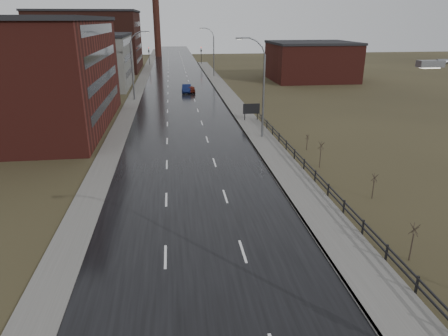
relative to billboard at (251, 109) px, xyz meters
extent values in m
cube|color=black|center=(-9.10, 15.66, -1.64)|extent=(14.00, 300.00, 0.06)
cube|color=#595651|center=(-0.50, -9.34, -1.58)|extent=(3.20, 180.00, 0.18)
cube|color=slate|center=(-2.02, -9.34, -1.58)|extent=(0.16, 180.00, 0.18)
cube|color=#595651|center=(-17.30, 15.66, -1.61)|extent=(2.40, 260.00, 0.12)
cube|color=#471914|center=(-30.10, 0.66, 4.83)|extent=(22.00, 28.00, 13.00)
cube|color=black|center=(-30.10, 0.66, 11.58)|extent=(22.44, 28.56, 0.50)
cube|color=black|center=(-19.12, 0.66, 1.33)|extent=(0.06, 22.40, 1.20)
cube|color=black|center=(-19.12, 0.66, 4.33)|extent=(0.06, 22.40, 1.20)
cube|color=black|center=(-19.12, 0.66, 7.33)|extent=(0.06, 22.40, 1.20)
cube|color=black|center=(-19.12, 0.66, 10.33)|extent=(0.06, 22.40, 1.20)
cube|color=slate|center=(-27.10, 33.66, 3.33)|extent=(16.00, 20.00, 10.00)
cube|color=black|center=(-27.10, 33.66, 8.58)|extent=(16.32, 20.40, 0.50)
cube|color=black|center=(-19.12, 33.66, 1.33)|extent=(0.06, 16.00, 1.20)
cube|color=black|center=(-19.12, 33.66, 4.33)|extent=(0.06, 16.00, 1.20)
cube|color=black|center=(-19.12, 33.66, 7.33)|extent=(0.06, 16.00, 1.20)
cube|color=#331611|center=(-32.10, 63.66, 5.83)|extent=(26.00, 24.00, 15.00)
cube|color=black|center=(-32.10, 63.66, 13.58)|extent=(26.52, 24.48, 0.50)
cube|color=black|center=(-19.12, 63.66, 1.33)|extent=(0.06, 19.20, 1.20)
cube|color=black|center=(-19.12, 63.66, 4.33)|extent=(0.06, 19.20, 1.20)
cube|color=black|center=(-19.12, 63.66, 7.33)|extent=(0.06, 19.20, 1.20)
cube|color=black|center=(-19.12, 63.66, 10.33)|extent=(0.06, 19.20, 1.20)
cube|color=#471914|center=(21.20, 37.66, 2.33)|extent=(18.00, 16.00, 8.00)
cube|color=black|center=(21.20, 37.66, 6.58)|extent=(18.36, 16.32, 0.50)
cylinder|color=#331611|center=(-15.10, 105.66, 13.33)|extent=(2.40, 2.40, 30.00)
cube|color=slate|center=(-3.56, -42.34, 10.30)|extent=(0.70, 0.28, 0.18)
cube|color=silver|center=(-3.56, -42.34, 10.20)|extent=(0.50, 0.20, 0.04)
cylinder|color=slate|center=(-0.30, -8.34, 3.08)|extent=(0.24, 0.24, 9.50)
cylinder|color=slate|center=(-0.47, -8.34, 8.24)|extent=(0.51, 0.14, 0.98)
cylinder|color=slate|center=(-0.94, -8.34, 8.95)|extent=(0.81, 0.14, 0.81)
cylinder|color=slate|center=(-1.66, -8.34, 9.43)|extent=(0.98, 0.14, 0.51)
cylinder|color=slate|center=(-2.50, -8.34, 9.59)|extent=(1.01, 0.14, 0.14)
cube|color=slate|center=(-3.19, -8.34, 9.54)|extent=(0.70, 0.28, 0.18)
cube|color=silver|center=(-3.19, -8.34, 9.44)|extent=(0.50, 0.20, 0.04)
cylinder|color=slate|center=(-17.10, 17.66, 3.08)|extent=(0.24, 0.24, 9.50)
cylinder|color=slate|center=(-16.93, 17.66, 8.24)|extent=(0.51, 0.14, 0.98)
cylinder|color=slate|center=(-16.46, 17.66, 8.95)|extent=(0.81, 0.14, 0.81)
cylinder|color=slate|center=(-15.74, 17.66, 9.43)|extent=(0.98, 0.14, 0.51)
cylinder|color=slate|center=(-14.90, 17.66, 9.59)|extent=(1.01, 0.14, 0.14)
cube|color=slate|center=(-14.21, 17.66, 9.54)|extent=(0.70, 0.28, 0.18)
cube|color=silver|center=(-14.21, 17.66, 9.44)|extent=(0.50, 0.20, 0.04)
cylinder|color=slate|center=(-0.30, 45.66, 3.08)|extent=(0.24, 0.24, 9.50)
cylinder|color=slate|center=(-0.47, 45.66, 8.24)|extent=(0.51, 0.14, 0.98)
cylinder|color=slate|center=(-0.94, 45.66, 8.95)|extent=(0.81, 0.14, 0.81)
cylinder|color=slate|center=(-1.66, 45.66, 9.43)|extent=(0.98, 0.14, 0.51)
cylinder|color=slate|center=(-2.50, 45.66, 9.59)|extent=(1.01, 0.14, 0.14)
cube|color=slate|center=(-3.19, 45.66, 9.54)|extent=(0.70, 0.28, 0.18)
cube|color=silver|center=(-3.19, 45.66, 9.44)|extent=(0.50, 0.20, 0.04)
cube|color=black|center=(1.20, -37.34, -1.12)|extent=(0.10, 0.10, 1.10)
cube|color=black|center=(1.20, -34.34, -1.12)|extent=(0.10, 0.10, 1.10)
cube|color=black|center=(1.20, -31.34, -1.12)|extent=(0.10, 0.10, 1.10)
cube|color=black|center=(1.20, -28.34, -1.12)|extent=(0.10, 0.10, 1.10)
cube|color=black|center=(1.20, -25.34, -1.12)|extent=(0.10, 0.10, 1.10)
cube|color=black|center=(1.20, -22.34, -1.12)|extent=(0.10, 0.10, 1.10)
cube|color=black|center=(1.20, -19.34, -1.12)|extent=(0.10, 0.10, 1.10)
cube|color=black|center=(1.20, -16.34, -1.12)|extent=(0.10, 0.10, 1.10)
cube|color=black|center=(1.20, -13.34, -1.12)|extent=(0.10, 0.10, 1.10)
cube|color=black|center=(1.20, -10.34, -1.12)|extent=(0.10, 0.10, 1.10)
cube|color=black|center=(1.20, -7.34, -1.12)|extent=(0.10, 0.10, 1.10)
cube|color=black|center=(1.20, -4.34, -1.12)|extent=(0.10, 0.10, 1.10)
cube|color=black|center=(1.20, -1.34, -1.12)|extent=(0.10, 0.10, 1.10)
cube|color=black|center=(1.20, -25.84, -0.72)|extent=(0.08, 53.00, 0.10)
cube|color=black|center=(1.20, -25.84, -1.12)|extent=(0.08, 53.00, 0.10)
cylinder|color=#382D23|center=(2.63, -34.41, -0.80)|extent=(0.08, 0.08, 1.74)
cylinder|color=#382D23|center=(2.68, -34.41, 0.33)|extent=(0.04, 0.59, 0.69)
cylinder|color=#382D23|center=(2.64, -34.36, 0.33)|extent=(0.56, 0.22, 0.69)
cylinder|color=#382D23|center=(2.58, -34.38, 0.33)|extent=(0.33, 0.50, 0.70)
cylinder|color=#382D23|center=(2.58, -34.44, 0.33)|extent=(0.33, 0.50, 0.70)
cylinder|color=#382D23|center=(2.64, -34.46, 0.33)|extent=(0.56, 0.22, 0.69)
cylinder|color=#382D23|center=(4.52, -26.08, -0.91)|extent=(0.08, 0.08, 1.51)
cylinder|color=#382D23|center=(4.57, -26.08, 0.06)|extent=(0.04, 0.51, 0.60)
cylinder|color=#382D23|center=(4.53, -26.03, 0.06)|extent=(0.49, 0.20, 0.61)
cylinder|color=#382D23|center=(4.48, -26.05, 0.06)|extent=(0.29, 0.43, 0.61)
cylinder|color=#382D23|center=(4.48, -26.11, 0.06)|extent=(0.29, 0.43, 0.61)
cylinder|color=#382D23|center=(4.53, -26.12, 0.06)|extent=(0.49, 0.20, 0.61)
cylinder|color=#382D23|center=(2.90, -18.86, -0.73)|extent=(0.08, 0.08, 1.87)
cylinder|color=#382D23|center=(2.95, -18.86, 0.48)|extent=(0.04, 0.63, 0.74)
cylinder|color=#382D23|center=(2.91, -18.81, 0.48)|extent=(0.60, 0.24, 0.75)
cylinder|color=#382D23|center=(2.86, -18.83, 0.48)|extent=(0.36, 0.53, 0.75)
cylinder|color=#382D23|center=(2.86, -18.88, 0.48)|extent=(0.36, 0.53, 0.75)
cylinder|color=#382D23|center=(2.91, -18.90, 0.48)|extent=(0.60, 0.24, 0.75)
cylinder|color=#382D23|center=(3.42, -13.50, -1.03)|extent=(0.08, 0.08, 1.27)
cylinder|color=#382D23|center=(3.47, -13.50, -0.21)|extent=(0.04, 0.44, 0.51)
cylinder|color=#382D23|center=(3.44, -13.45, -0.21)|extent=(0.42, 0.17, 0.52)
cylinder|color=#382D23|center=(3.38, -13.47, -0.21)|extent=(0.25, 0.37, 0.52)
cylinder|color=#382D23|center=(3.38, -13.53, -0.21)|extent=(0.25, 0.37, 0.52)
cylinder|color=#382D23|center=(3.44, -13.55, -0.21)|extent=(0.42, 0.17, 0.52)
cube|color=black|center=(-0.88, 0.06, -0.77)|extent=(0.10, 0.10, 1.80)
cube|color=black|center=(0.88, 0.06, -0.77)|extent=(0.10, 0.10, 1.80)
cube|color=silver|center=(0.00, 0.01, 0.08)|extent=(2.19, 0.08, 1.29)
cube|color=black|center=(0.00, -0.04, 0.08)|extent=(2.29, 0.04, 1.39)
cylinder|color=black|center=(-17.10, 75.66, 0.93)|extent=(0.16, 0.16, 5.20)
imported|color=black|center=(-17.10, 75.66, 3.08)|extent=(0.58, 2.73, 1.10)
sphere|color=#FF190C|center=(-17.10, 75.51, 3.38)|extent=(0.18, 0.18, 0.18)
cylinder|color=black|center=(-1.10, 75.66, 0.93)|extent=(0.16, 0.16, 5.20)
imported|color=black|center=(-1.10, 75.66, 3.08)|extent=(0.58, 2.73, 1.10)
sphere|color=#FF190C|center=(-1.10, 75.51, 3.38)|extent=(0.18, 0.18, 0.18)
imported|color=#0B143B|center=(-7.83, 24.00, -0.92)|extent=(1.94, 4.67, 1.50)
imported|color=#56180E|center=(-6.96, 23.92, -1.02)|extent=(1.60, 3.81, 1.29)
camera|label=1|loc=(-10.57, -52.69, 11.42)|focal=32.00mm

